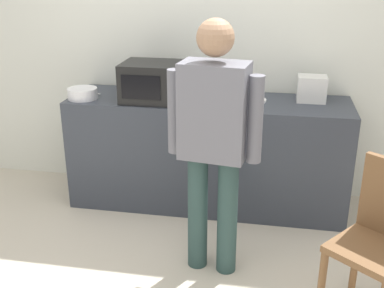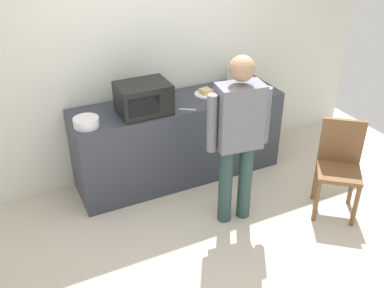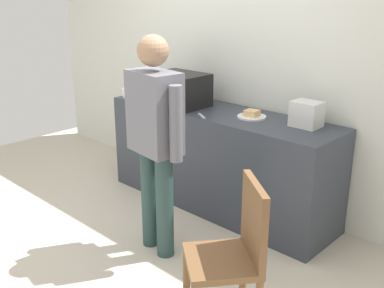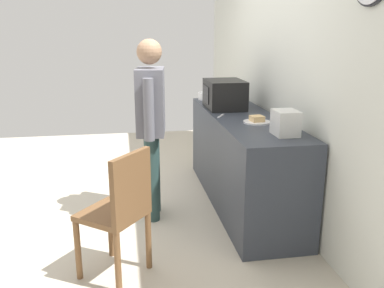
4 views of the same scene
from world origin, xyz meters
name	(u,v)px [view 2 (image 2 of 4)]	position (x,y,z in m)	size (l,w,h in m)	color
ground_plane	(219,246)	(0.00, 0.00, 0.00)	(6.00, 6.00, 0.00)	beige
back_wall	(149,56)	(0.01, 1.60, 1.30)	(5.40, 0.13, 2.60)	silver
kitchen_counter	(179,139)	(0.16, 1.22, 0.45)	(2.24, 0.62, 0.91)	#333842
microwave	(143,98)	(-0.25, 1.13, 1.06)	(0.50, 0.39, 0.30)	black
sandwich_plate	(206,93)	(0.50, 1.24, 0.93)	(0.24, 0.24, 0.07)	white
salad_bowl	(86,122)	(-0.83, 1.07, 0.95)	(0.24, 0.24, 0.09)	white
toaster	(240,77)	(0.96, 1.32, 1.01)	(0.22, 0.18, 0.20)	silver
fork_utensil	(84,118)	(-0.82, 1.25, 0.91)	(0.17, 0.02, 0.01)	silver
spoon_utensil	(187,109)	(0.16, 0.99, 0.91)	(0.17, 0.02, 0.01)	silver
person_standing	(238,131)	(0.33, 0.30, 0.96)	(0.59, 0.29, 1.65)	#294240
wooden_chair	(339,163)	(1.31, 0.01, 0.52)	(0.56, 0.56, 0.94)	brown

